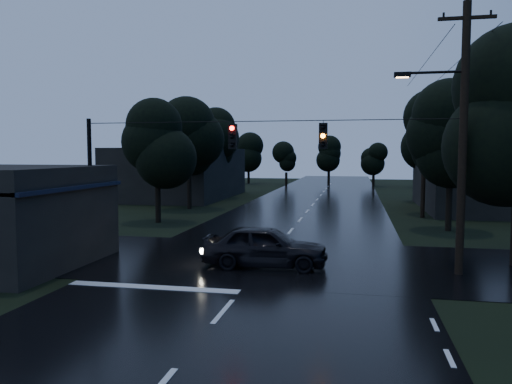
% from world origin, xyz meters
% --- Properties ---
extents(main_road, '(12.00, 120.00, 0.02)m').
position_xyz_m(main_road, '(0.00, 30.00, 0.00)').
color(main_road, black).
rests_on(main_road, ground).
extents(cross_street, '(60.00, 9.00, 0.02)m').
position_xyz_m(cross_street, '(0.00, 12.00, 0.00)').
color(cross_street, black).
rests_on(cross_street, ground).
extents(building_far_right, '(10.00, 14.00, 4.40)m').
position_xyz_m(building_far_right, '(14.00, 34.00, 2.20)').
color(building_far_right, black).
rests_on(building_far_right, ground).
extents(building_far_left, '(10.00, 16.00, 5.00)m').
position_xyz_m(building_far_left, '(-14.00, 40.00, 2.50)').
color(building_far_left, black).
rests_on(building_far_left, ground).
extents(utility_pole_main, '(3.50, 0.30, 10.00)m').
position_xyz_m(utility_pole_main, '(7.41, 11.00, 5.26)').
color(utility_pole_main, black).
rests_on(utility_pole_main, ground).
extents(utility_pole_far, '(2.00, 0.30, 7.50)m').
position_xyz_m(utility_pole_far, '(8.30, 28.00, 3.88)').
color(utility_pole_far, black).
rests_on(utility_pole_far, ground).
extents(anchor_pole_left, '(0.18, 0.18, 6.00)m').
position_xyz_m(anchor_pole_left, '(-7.50, 11.00, 3.00)').
color(anchor_pole_left, black).
rests_on(anchor_pole_left, ground).
extents(span_signals, '(15.00, 0.37, 1.12)m').
position_xyz_m(span_signals, '(0.56, 10.99, 5.24)').
color(span_signals, black).
rests_on(span_signals, ground).
extents(tree_left_a, '(3.92, 3.92, 8.26)m').
position_xyz_m(tree_left_a, '(-9.00, 22.00, 5.24)').
color(tree_left_a, black).
rests_on(tree_left_a, ground).
extents(tree_left_b, '(4.20, 4.20, 8.85)m').
position_xyz_m(tree_left_b, '(-9.60, 30.00, 5.62)').
color(tree_left_b, black).
rests_on(tree_left_b, ground).
extents(tree_left_c, '(4.48, 4.48, 9.44)m').
position_xyz_m(tree_left_c, '(-10.20, 40.00, 5.99)').
color(tree_left_c, black).
rests_on(tree_left_c, ground).
extents(tree_right_a, '(4.20, 4.20, 8.85)m').
position_xyz_m(tree_right_a, '(9.00, 22.00, 5.62)').
color(tree_right_a, black).
rests_on(tree_right_a, ground).
extents(tree_right_b, '(4.48, 4.48, 9.44)m').
position_xyz_m(tree_right_b, '(9.60, 30.00, 5.99)').
color(tree_right_b, black).
rests_on(tree_right_b, ground).
extents(tree_right_c, '(4.76, 4.76, 10.03)m').
position_xyz_m(tree_right_c, '(10.20, 40.00, 6.37)').
color(tree_right_c, black).
rests_on(tree_right_c, ground).
extents(car, '(5.02, 2.17, 1.69)m').
position_xyz_m(car, '(0.17, 10.80, 0.84)').
color(car, black).
rests_on(car, ground).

